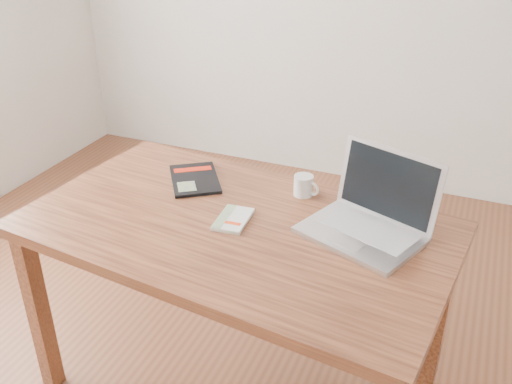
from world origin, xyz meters
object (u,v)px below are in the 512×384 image
at_px(laptop, 370,217).
at_px(coffee_mug, 304,185).
at_px(white_guidebook, 233,219).
at_px(desk, 236,246).
at_px(black_guidebook, 195,179).

xyz_separation_m(laptop, coffee_mug, (-0.28, 0.16, -0.01)).
bearing_deg(white_guidebook, desk, -43.54).
relative_size(laptop, coffee_mug, 4.40).
distance_m(white_guidebook, laptop, 0.45).
distance_m(white_guidebook, coffee_mug, 0.31).
distance_m(white_guidebook, black_guidebook, 0.34).
distance_m(laptop, coffee_mug, 0.32).
bearing_deg(desk, white_guidebook, 147.63).
distance_m(desk, white_guidebook, 0.10).
relative_size(white_guidebook, black_guidebook, 0.55).
xyz_separation_m(desk, black_guidebook, (-0.27, 0.23, 0.10)).
bearing_deg(laptop, black_guidebook, -167.30).
bearing_deg(black_guidebook, desk, -74.17).
height_order(white_guidebook, laptop, laptop).
distance_m(desk, coffee_mug, 0.34).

